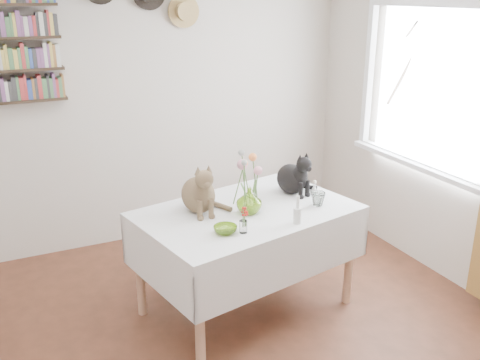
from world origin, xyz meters
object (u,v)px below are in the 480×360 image
tabby_cat (198,186)px  black_cat (292,171)px  dining_table (247,235)px  flower_vase (249,201)px

tabby_cat → black_cat: tabby_cat is taller
dining_table → black_cat: black_cat is taller
dining_table → flower_vase: size_ratio=8.98×
dining_table → tabby_cat: (-0.31, 0.13, 0.38)m
dining_table → tabby_cat: bearing=157.8°
tabby_cat → flower_vase: size_ratio=2.05×
tabby_cat → black_cat: (0.76, 0.04, -0.02)m
tabby_cat → black_cat: 0.76m
tabby_cat → flower_vase: tabby_cat is taller
black_cat → flower_vase: black_cat is taller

